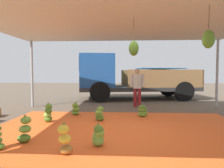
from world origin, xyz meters
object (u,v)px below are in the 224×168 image
at_px(banana_bunch_5, 25,130).
at_px(cargo_truck_main, 132,77).
at_px(banana_bunch_0, 98,136).
at_px(worker_0, 137,85).
at_px(banana_bunch_7, 143,111).
at_px(banana_bunch_9, 76,109).
at_px(banana_bunch_3, 100,114).
at_px(banana_bunch_6, 65,140).
at_px(banana_bunch_2, 48,113).

height_order(banana_bunch_5, cargo_truck_main, cargo_truck_main).
distance_m(banana_bunch_0, worker_0, 4.92).
relative_size(banana_bunch_7, banana_bunch_9, 0.95).
relative_size(banana_bunch_3, banana_bunch_7, 1.08).
bearing_deg(worker_0, banana_bunch_5, -119.61).
relative_size(banana_bunch_6, banana_bunch_9, 1.24).
xyz_separation_m(banana_bunch_3, cargo_truck_main, (1.17, 5.28, 0.97)).
bearing_deg(banana_bunch_2, cargo_truck_main, 64.37).
relative_size(banana_bunch_2, cargo_truck_main, 0.09).
xyz_separation_m(banana_bunch_0, banana_bunch_3, (-0.23, 2.11, -0.00)).
height_order(banana_bunch_6, worker_0, worker_0).
xyz_separation_m(banana_bunch_5, banana_bunch_7, (2.67, 2.63, -0.07)).
bearing_deg(banana_bunch_0, worker_0, 77.42).
xyz_separation_m(banana_bunch_9, worker_0, (2.20, 1.87, 0.74)).
height_order(banana_bunch_0, banana_bunch_9, banana_bunch_9).
xyz_separation_m(banana_bunch_5, cargo_truck_main, (2.51, 7.26, 0.93)).
relative_size(banana_bunch_3, banana_bunch_9, 1.02).
bearing_deg(banana_bunch_5, banana_bunch_7, 44.55).
bearing_deg(banana_bunch_0, cargo_truck_main, 82.73).
distance_m(banana_bunch_0, banana_bunch_5, 1.57).
bearing_deg(banana_bunch_6, cargo_truck_main, 79.28).
relative_size(banana_bunch_0, banana_bunch_3, 0.96).
xyz_separation_m(banana_bunch_6, cargo_truck_main, (1.48, 7.85, 0.93)).
bearing_deg(banana_bunch_2, banana_bunch_3, 9.81).
bearing_deg(banana_bunch_9, banana_bunch_3, -39.96).
distance_m(banana_bunch_2, banana_bunch_9, 1.17).
height_order(banana_bunch_0, banana_bunch_3, banana_bunch_3).
xyz_separation_m(banana_bunch_0, banana_bunch_9, (-1.14, 2.88, -0.01)).
bearing_deg(banana_bunch_5, cargo_truck_main, 70.95).
height_order(banana_bunch_3, banana_bunch_5, banana_bunch_5).
height_order(banana_bunch_0, banana_bunch_7, banana_bunch_0).
bearing_deg(banana_bunch_5, banana_bunch_6, -29.93).
bearing_deg(worker_0, banana_bunch_0, -102.58).
bearing_deg(banana_bunch_6, banana_bunch_7, 62.83).
relative_size(banana_bunch_2, banana_bunch_9, 1.24).
height_order(banana_bunch_7, worker_0, worker_0).
bearing_deg(banana_bunch_6, worker_0, 72.89).
relative_size(banana_bunch_0, cargo_truck_main, 0.07).
relative_size(banana_bunch_0, banana_bunch_6, 0.79).
distance_m(banana_bunch_0, banana_bunch_3, 2.13).
bearing_deg(banana_bunch_0, banana_bunch_5, 175.17).
relative_size(banana_bunch_7, worker_0, 0.27).
height_order(banana_bunch_5, worker_0, worker_0).
relative_size(banana_bunch_2, worker_0, 0.35).
relative_size(banana_bunch_7, cargo_truck_main, 0.07).
height_order(cargo_truck_main, worker_0, cargo_truck_main).
bearing_deg(cargo_truck_main, banana_bunch_2, -115.63).
distance_m(banana_bunch_0, cargo_truck_main, 7.51).
bearing_deg(banana_bunch_7, banana_bunch_5, -135.45).
distance_m(banana_bunch_2, banana_bunch_7, 2.96).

